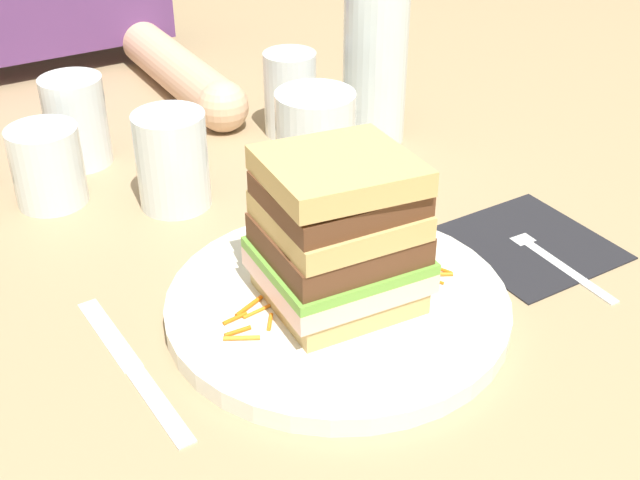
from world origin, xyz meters
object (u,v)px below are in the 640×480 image
object	(u,v)px
knife	(135,370)
water_bottle	(376,45)
empty_tumbler_1	(172,160)
sandwich	(339,233)
empty_tumbler_0	(290,94)
empty_tumbler_3	(47,166)
napkin_dark	(529,243)
empty_tumbler_2	(76,121)
main_plate	(338,305)
fork	(545,252)
juice_glass	(315,147)

from	to	relation	value
knife	water_bottle	world-z (taller)	water_bottle
empty_tumbler_1	sandwich	bearing A→B (deg)	-79.60
empty_tumbler_1	water_bottle	bearing A→B (deg)	6.11
empty_tumbler_0	empty_tumbler_3	distance (m)	0.30
sandwich	knife	bearing A→B (deg)	174.42
napkin_dark	empty_tumbler_2	world-z (taller)	empty_tumbler_2
napkin_dark	empty_tumbler_0	bearing A→B (deg)	101.90
knife	empty_tumbler_0	size ratio (longest dim) A/B	2.02
sandwich	empty_tumbler_1	distance (m)	0.25
empty_tumbler_1	knife	bearing A→B (deg)	-119.47
main_plate	fork	size ratio (longest dim) A/B	1.73
main_plate	empty_tumbler_3	size ratio (longest dim) A/B	3.50
empty_tumbler_0	empty_tumbler_2	bearing A→B (deg)	168.11
napkin_dark	fork	xyz separation A→B (m)	(-0.00, -0.02, 0.00)
fork	water_bottle	size ratio (longest dim) A/B	0.65
napkin_dark	empty_tumbler_3	bearing A→B (deg)	139.23
main_plate	fork	world-z (taller)	main_plate
main_plate	empty_tumbler_1	xyz separation A→B (m)	(-0.04, 0.24, 0.04)
water_bottle	empty_tumbler_2	size ratio (longest dim) A/B	2.57
knife	juice_glass	bearing A→B (deg)	34.78
knife	juice_glass	xyz separation A→B (m)	(0.27, 0.19, 0.04)
main_plate	napkin_dark	xyz separation A→B (m)	(0.21, -0.00, -0.01)
juice_glass	knife	bearing A→B (deg)	-145.22
knife	fork	bearing A→B (deg)	-5.97
knife	napkin_dark	bearing A→B (deg)	-2.68
empty_tumbler_1	fork	bearing A→B (deg)	-46.10
juice_glass	empty_tumbler_1	bearing A→B (deg)	165.24
water_bottle	empty_tumbler_3	bearing A→B (deg)	173.54
sandwich	empty_tumbler_1	size ratio (longest dim) A/B	1.32
main_plate	empty_tumbler_1	size ratio (longest dim) A/B	2.89
empty_tumbler_0	main_plate	bearing A→B (deg)	-112.79
juice_glass	empty_tumbler_2	world-z (taller)	juice_glass
main_plate	empty_tumbler_0	world-z (taller)	empty_tumbler_0
fork	empty_tumbler_0	world-z (taller)	empty_tumbler_0
empty_tumbler_1	juice_glass	bearing A→B (deg)	-14.76
knife	juice_glass	distance (m)	0.33
fork	empty_tumbler_3	bearing A→B (deg)	137.25
sandwich	empty_tumbler_3	xyz separation A→B (m)	(-0.15, 0.31, -0.04)
empty_tumbler_2	juice_glass	bearing A→B (deg)	-42.50
knife	water_bottle	size ratio (longest dim) A/B	0.78
napkin_dark	knife	bearing A→B (deg)	177.32
napkin_dark	juice_glass	distance (m)	0.24
sandwich	fork	distance (m)	0.23
juice_glass	empty_tumbler_2	distance (m)	0.27
napkin_dark	empty_tumbler_2	bearing A→B (deg)	128.73
napkin_dark	empty_tumbler_0	world-z (taller)	empty_tumbler_0
water_bottle	empty_tumbler_2	bearing A→B (deg)	159.90
juice_glass	empty_tumbler_3	bearing A→B (deg)	156.82
napkin_dark	empty_tumbler_0	xyz separation A→B (m)	(-0.07, 0.34, 0.05)
sandwich	empty_tumbler_2	distance (m)	0.40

